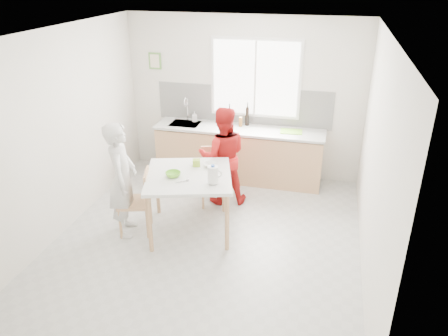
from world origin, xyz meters
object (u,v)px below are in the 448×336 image
at_px(bowl_white, 211,165).
at_px(wine_bottle_a, 247,116).
at_px(person_white, 122,180).
at_px(bowl_green, 173,174).
at_px(dining_table, 189,181).
at_px(chair_far, 214,173).
at_px(person_red, 223,156).
at_px(wine_bottle_b, 229,117).
at_px(chair_left, 139,199).
at_px(milk_jug, 213,174).

xyz_separation_m(bowl_white, wine_bottle_a, (0.18, 1.64, 0.20)).
distance_m(person_white, bowl_green, 0.69).
bearing_deg(dining_table, chair_far, 83.10).
bearing_deg(wine_bottle_a, person_red, -99.00).
height_order(chair_far, bowl_white, bowl_white).
bearing_deg(wine_bottle_a, wine_bottle_b, -167.03).
relative_size(chair_left, chair_far, 1.04).
bearing_deg(dining_table, bowl_white, 56.10).
distance_m(chair_left, chair_far, 1.32).
bearing_deg(bowl_green, milk_jug, -7.52).
bearing_deg(chair_left, bowl_green, 84.06).
xyz_separation_m(person_red, bowl_green, (-0.41, -1.03, 0.12)).
xyz_separation_m(bowl_green, wine_bottle_b, (0.28, 2.00, 0.18)).
bearing_deg(person_white, milk_jug, -103.16).
bearing_deg(chair_left, person_red, 125.43).
xyz_separation_m(bowl_white, milk_jug, (0.17, -0.50, 0.11)).
distance_m(person_red, wine_bottle_a, 1.10).
distance_m(dining_table, chair_left, 0.73).
height_order(bowl_white, milk_jug, milk_jug).
height_order(milk_jug, wine_bottle_b, wine_bottle_b).
distance_m(person_red, bowl_green, 1.12).
bearing_deg(wine_bottle_a, milk_jug, -90.16).
bearing_deg(milk_jug, bowl_white, 92.54).
relative_size(person_red, bowl_white, 7.76).
bearing_deg(chair_left, milk_jug, 74.37).
distance_m(person_white, wine_bottle_b, 2.36).
bearing_deg(chair_far, wine_bottle_a, 58.80).
xyz_separation_m(person_white, bowl_white, (1.06, 0.57, 0.08)).
bearing_deg(person_red, bowl_green, 52.12).
height_order(person_red, wine_bottle_b, person_red).
distance_m(person_red, milk_jug, 1.14).
distance_m(chair_left, person_red, 1.45).
bearing_deg(person_red, chair_left, 35.43).
bearing_deg(milk_jug, person_red, 81.83).
xyz_separation_m(chair_far, person_white, (-0.95, -1.13, 0.31)).
distance_m(dining_table, person_white, 0.88).
distance_m(chair_far, person_white, 1.51).
bearing_deg(dining_table, milk_jug, -24.68).
xyz_separation_m(chair_far, wine_bottle_a, (0.29, 1.08, 0.59)).
bearing_deg(bowl_white, bowl_green, -132.74).
distance_m(person_white, milk_jug, 1.25).
relative_size(chair_far, wine_bottle_a, 2.76).
xyz_separation_m(person_white, wine_bottle_a, (1.24, 2.21, 0.28)).
bearing_deg(wine_bottle_b, bowl_white, -85.86).
xyz_separation_m(chair_left, wine_bottle_b, (0.76, 2.09, 0.57)).
bearing_deg(milk_jug, chair_far, 88.62).
distance_m(dining_table, bowl_white, 0.41).
height_order(person_white, person_red, person_white).
xyz_separation_m(dining_table, chair_far, (0.11, 0.88, -0.28)).
xyz_separation_m(chair_left, person_red, (0.88, 1.12, 0.26)).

